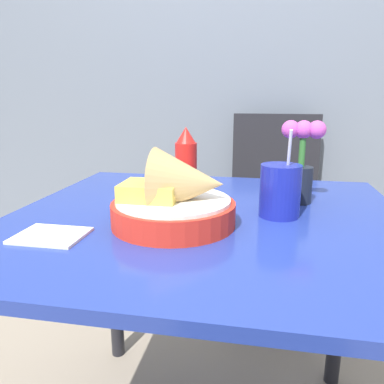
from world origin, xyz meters
TOP-DOWN VIEW (x-y plane):
  - wall_window at (0.00, 1.11)m, footprint 7.00×0.06m
  - dining_table at (0.00, 0.00)m, footprint 0.93×0.86m
  - chair_far_window at (0.18, 0.88)m, footprint 0.40×0.40m
  - food_basket at (-0.05, -0.08)m, footprint 0.27×0.27m
  - ketchup_bottle at (-0.08, 0.14)m, footprint 0.06×0.06m
  - drink_cup at (0.17, 0.02)m, footprint 0.09×0.09m
  - flower_vase at (0.22, 0.15)m, footprint 0.11×0.06m
  - napkin at (-0.28, -0.20)m, footprint 0.13×0.11m

SIDE VIEW (x-z plane):
  - chair_far_window at x=0.18m, z-range 0.08..1.00m
  - dining_table at x=0.00m, z-range 0.25..0.97m
  - napkin at x=-0.28m, z-range 0.72..0.73m
  - drink_cup at x=0.17m, z-range 0.68..0.88m
  - food_basket at x=-0.05m, z-range 0.70..0.86m
  - ketchup_bottle at x=-0.08m, z-range 0.72..0.91m
  - flower_vase at x=0.22m, z-range 0.73..0.94m
  - wall_window at x=0.00m, z-range 0.00..2.60m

